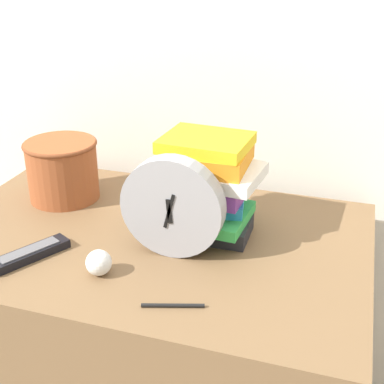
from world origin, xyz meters
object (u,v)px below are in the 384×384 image
Objects in this scene: basket at (62,168)px; crumpled_paper_ball at (99,263)px; desk_clock at (172,207)px; book_stack at (208,185)px; pen at (173,305)px; tv_remote at (29,254)px.

crumpled_paper_ball is (0.26, -0.32, -0.06)m from basket.
desk_clock is 0.90× the size of book_stack.
desk_clock is at bearing 109.37° from pen.
pen is at bearing -39.86° from basket.
desk_clock is at bearing -25.97° from basket.
pen is (0.45, -0.38, -0.08)m from basket.
pen is at bearing -86.05° from book_stack.
crumpled_paper_ball is 0.20m from pen.
book_stack is at bearing 93.95° from pen.
basket is 1.07× the size of tv_remote.
basket is at bearing 140.14° from pen.
basket is at bearing 129.81° from crumpled_paper_ball.
pen is at bearing -10.85° from tv_remote.
book_stack reaches higher than tv_remote.
book_stack is 0.44m from basket.
tv_remote is 1.53× the size of pen.
desk_clock reaches higher than pen.
book_stack is (0.04, 0.13, 0.00)m from desk_clock.
crumpled_paper_ball reaches higher than pen.
basket reaches higher than crumpled_paper_ball.
pen is (0.02, -0.32, -0.12)m from book_stack.
pen is at bearing -70.63° from desk_clock.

